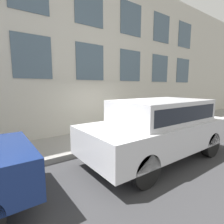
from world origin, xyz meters
TOP-DOWN VIEW (x-y plane):
  - ground_plane at (0.00, 0.00)m, footprint 80.00×80.00m
  - sidewalk at (1.11, 0.00)m, footprint 2.22×60.00m
  - building_facade at (2.37, -0.00)m, footprint 0.33×40.00m
  - fire_hydrant at (0.50, 0.12)m, footprint 0.31×0.43m
  - person at (1.07, -0.48)m, footprint 0.29×0.19m
  - parked_truck_silver_near at (-1.46, -0.35)m, footprint 2.09×4.86m

SIDE VIEW (x-z plane):
  - ground_plane at x=0.00m, z-range 0.00..0.00m
  - sidewalk at x=1.11m, z-range 0.00..0.18m
  - fire_hydrant at x=0.50m, z-range 0.18..0.91m
  - person at x=1.07m, z-range 0.30..1.49m
  - parked_truck_silver_near at x=-1.46m, z-range 0.14..1.98m
  - building_facade at x=2.37m, z-range 0.01..7.63m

